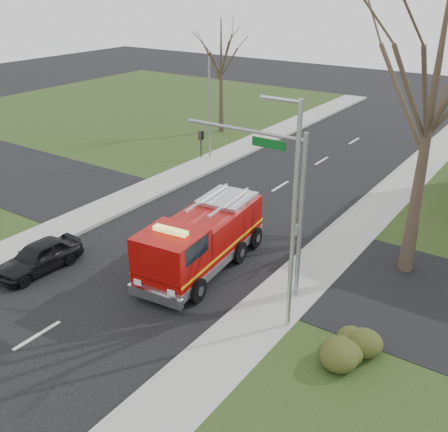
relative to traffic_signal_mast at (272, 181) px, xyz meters
The scene contains 11 objects.
ground 7.18m from the traffic_signal_mast, 163.94° to the right, with size 120.00×120.00×0.00m, color black.
sidewalk_right 4.97m from the traffic_signal_mast, 56.58° to the right, with size 2.40×80.00×0.15m, color gray.
sidewalk_left 12.41m from the traffic_signal_mast, behind, with size 2.40×80.00×0.15m, color gray.
hedge_corner 6.14m from the traffic_signal_mast, 33.41° to the right, with size 2.80×2.00×0.90m, color #313B15.
bare_tree_near 6.78m from the traffic_signal_mast, 46.37° to the left, with size 6.00×6.00×12.00m.
bare_tree_left 23.97m from the traffic_signal_mast, 129.43° to the left, with size 4.50×4.50×9.00m.
traffic_signal_mast is the anchor object (origin of this frame).
streetlight_pole 2.78m from the traffic_signal_mast, 46.02° to the right, with size 1.48×0.16×8.40m.
utility_pole_far 17.38m from the traffic_signal_mast, 133.85° to the left, with size 0.14×0.14×7.00m, color gray.
fire_engine 4.70m from the traffic_signal_mast, behind, with size 3.34×7.39×2.89m.
parked_car_maroon 10.77m from the traffic_signal_mast, 153.75° to the right, with size 1.58×3.92×1.33m, color black.
Camera 1 is at (14.24, -14.84, 11.71)m, focal length 42.00 mm.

